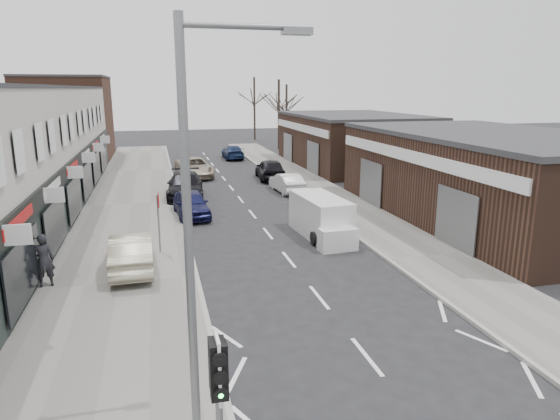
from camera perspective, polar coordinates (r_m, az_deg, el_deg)
ground at (r=12.55m, az=13.76°, el=-20.39°), size 160.00×160.00×0.00m
pavement_left at (r=31.88m, az=-16.58°, el=0.63°), size 5.50×64.00×0.12m
pavement_right at (r=33.66m, az=5.17°, el=1.82°), size 3.50×64.00×0.12m
brick_block_far at (r=54.81m, az=-23.13°, el=9.53°), size 8.00×10.00×8.00m
right_unit_near at (r=29.45m, az=23.08°, el=3.40°), size 10.00×18.00×4.50m
right_unit_far at (r=46.80m, az=8.26°, el=7.79°), size 10.00×16.00×4.50m
tree_far_a at (r=59.23m, az=-0.13°, el=6.95°), size 3.60×3.60×8.00m
tree_far_b at (r=65.62m, az=0.73°, el=7.61°), size 3.60×3.60×7.50m
tree_far_c at (r=70.77m, az=-2.89°, el=8.04°), size 3.60×3.60×8.50m
traffic_light at (r=8.44m, az=-7.05°, el=-18.97°), size 0.28×0.60×3.10m
street_lamp at (r=8.63m, az=-9.31°, el=-2.18°), size 2.23×0.22×8.00m
warning_sign at (r=21.62m, az=-13.71°, el=0.60°), size 0.12×0.80×2.70m
white_van at (r=24.05m, az=4.77°, el=-0.92°), size 2.04×5.05×1.92m
sedan_on_pavement at (r=20.12m, az=-16.61°, el=-4.55°), size 1.67×4.50×1.47m
pedestrian at (r=19.47m, az=-25.41°, el=-5.22°), size 0.79×0.61×1.94m
parked_car_left_a at (r=28.15m, az=-10.12°, el=0.69°), size 2.03×4.37×1.45m
parked_car_left_b at (r=33.15m, az=-10.78°, el=2.77°), size 2.70×5.74×1.62m
parked_car_left_c at (r=40.98m, az=-9.79°, el=4.82°), size 3.06×5.76×1.54m
parked_car_right_a at (r=34.35m, az=0.79°, el=3.14°), size 1.68×4.10×1.32m
parked_car_right_b at (r=39.26m, az=-1.14°, el=4.70°), size 2.26×4.92×1.63m
parked_car_right_c at (r=51.25m, az=-5.42°, el=6.60°), size 2.03×4.74×1.36m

